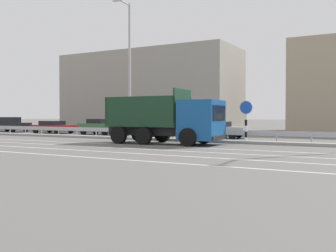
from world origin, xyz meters
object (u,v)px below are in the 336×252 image
Objects in this scene: parked_car_4 at (150,128)px; parked_car_2 at (53,127)px; median_road_sign at (246,120)px; parked_car_3 at (100,127)px; street_lamp_1 at (129,65)px; dump_truck at (179,123)px; parked_car_5 at (218,129)px; parked_car_1 at (10,125)px.

parked_car_2 is at bearing -89.35° from parked_car_4.
parked_car_3 is at bearing 164.35° from median_road_sign.
median_road_sign is 0.27× the size of street_lamp_1.
median_road_sign is 0.58× the size of parked_car_4.
parked_car_2 is (-21.15, 4.35, -0.80)m from median_road_sign.
parked_car_5 is (-0.49, 7.48, -0.65)m from dump_truck.
median_road_sign is 0.59× the size of parked_car_5.
median_road_sign is 28.12m from parked_car_1.
street_lamp_1 reaches higher than dump_truck.
median_road_sign is 9.61m from street_lamp_1.
parked_car_2 is 1.19× the size of parked_car_3.
parked_car_1 is at bearing -90.31° from parked_car_3.
parked_car_4 is (-1.30, 4.90, -4.71)m from street_lamp_1.
parked_car_4 is (-6.74, 7.41, -0.62)m from dump_truck.
parked_car_3 is (-15.16, 4.25, -0.71)m from median_road_sign.
parked_car_4 reaches higher than parked_car_2.
parked_car_5 is at bearing 91.26° from parked_car_1.
median_road_sign is at bearing 35.25° from parked_car_5.
dump_truck is at bearing -24.68° from street_lamp_1.
dump_truck is 7.26m from street_lamp_1.
median_road_sign is (3.31, 2.73, 0.13)m from dump_truck.
parked_car_1 is 1.09× the size of parked_car_5.
parked_car_3 reaches higher than parked_car_4.
median_road_sign reaches higher than parked_car_4.
parked_car_3 is 0.89× the size of parked_car_5.
parked_car_3 is (6.00, -0.11, 0.09)m from parked_car_2.
parked_car_5 is (4.95, 4.97, -4.74)m from street_lamp_1.
street_lamp_1 is at bearing 13.84° from parked_car_4.
street_lamp_1 is at bearing 76.68° from parked_car_1.
parked_car_4 is at bearing -140.81° from dump_truck.
street_lamp_1 is (-5.45, 2.50, 4.09)m from dump_truck.
median_road_sign is at bearing 64.07° from parked_car_4.
parked_car_4 is at bearing 93.02° from parked_car_2.
median_road_sign is 0.56× the size of parked_car_2.
parked_car_1 is at bearing -92.93° from parked_car_5.
parked_car_1 reaches higher than parked_car_3.
parked_car_1 is 23.95m from parked_car_5.
parked_car_2 is at bearing 159.71° from street_lamp_1.
parked_car_4 is at bearing 155.07° from median_road_sign.
parked_car_2 is 1.07× the size of parked_car_5.
parked_car_2 is 17.36m from parked_car_5.
parked_car_5 reaches higher than parked_car_2.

